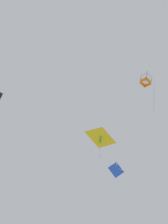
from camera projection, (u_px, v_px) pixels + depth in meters
The scene contains 3 objects.
kite_diamond_near_right at pixel (116, 170), 33.05m from camera, with size 1.71×0.77×2.06m.
kite_box_far_centre at pixel (146, 80), 31.29m from camera, with size 1.17×1.13×6.53m.
kite_delta_upper_right at pixel (100, 138), 38.76m from camera, with size 3.24×1.80×3.93m.
Camera 1 is at (12.33, 12.79, 1.38)m, focal length 51.59 mm.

